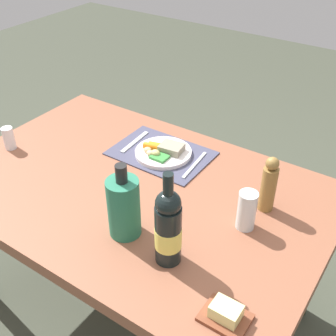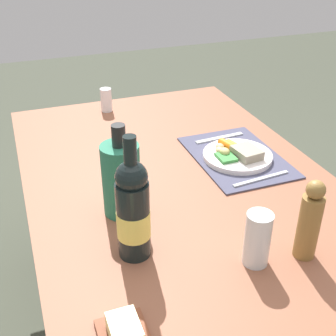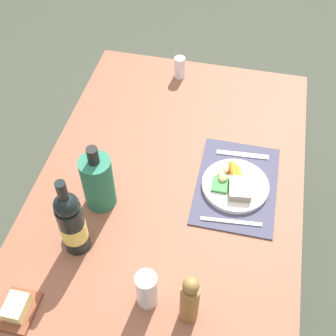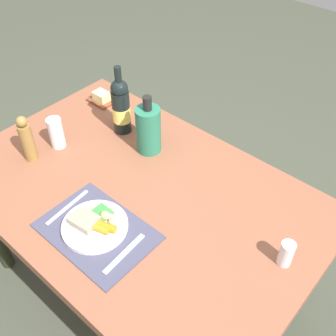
# 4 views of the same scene
# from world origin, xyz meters

# --- Properties ---
(ground_plane) EXTENTS (8.00, 8.00, 0.00)m
(ground_plane) POSITION_xyz_m (0.00, 0.00, 0.00)
(ground_plane) COLOR #3F4436
(dining_table) EXTENTS (1.46, 0.95, 0.71)m
(dining_table) POSITION_xyz_m (0.00, 0.00, 0.64)
(dining_table) COLOR brown
(dining_table) RESTS_ON ground_plane
(placemat) EXTENTS (0.41, 0.28, 0.01)m
(placemat) POSITION_xyz_m (0.04, -0.24, 0.72)
(placemat) COLOR #424258
(placemat) RESTS_ON dining_table
(dinner_plate) EXTENTS (0.24, 0.24, 0.05)m
(dinner_plate) POSITION_xyz_m (0.03, -0.23, 0.74)
(dinner_plate) COLOR white
(dinner_plate) RESTS_ON placemat
(fork) EXTENTS (0.03, 0.21, 0.00)m
(fork) POSITION_xyz_m (-0.12, -0.24, 0.72)
(fork) COLOR silver
(fork) RESTS_ON placemat
(knife) EXTENTS (0.03, 0.20, 0.00)m
(knife) POSITION_xyz_m (0.19, -0.24, 0.72)
(knife) COLOR silver
(knife) RESTS_ON placemat
(butter_dish) EXTENTS (0.13, 0.10, 0.05)m
(butter_dish) POSITION_xyz_m (-0.56, 0.33, 0.73)
(butter_dish) COLOR brown
(butter_dish) RESTS_ON dining_table
(pepper_mill) EXTENTS (0.05, 0.05, 0.22)m
(pepper_mill) POSITION_xyz_m (-0.46, -0.16, 0.82)
(pepper_mill) COLOR olive
(pepper_mill) RESTS_ON dining_table
(wine_bottle) EXTENTS (0.08, 0.08, 0.33)m
(wine_bottle) POSITION_xyz_m (-0.31, 0.24, 0.84)
(wine_bottle) COLOR black
(wine_bottle) RESTS_ON dining_table
(salt_shaker) EXTENTS (0.05, 0.05, 0.10)m
(salt_shaker) POSITION_xyz_m (0.61, 0.09, 0.76)
(salt_shaker) COLOR white
(salt_shaker) RESTS_ON dining_table
(cooler_bottle) EXTENTS (0.11, 0.11, 0.27)m
(cooler_bottle) POSITION_xyz_m (-0.13, 0.22, 0.82)
(cooler_bottle) COLOR #277254
(cooler_bottle) RESTS_ON dining_table
(water_tumbler) EXTENTS (0.06, 0.06, 0.14)m
(water_tumbler) POSITION_xyz_m (-0.45, -0.03, 0.78)
(water_tumbler) COLOR silver
(water_tumbler) RESTS_ON dining_table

